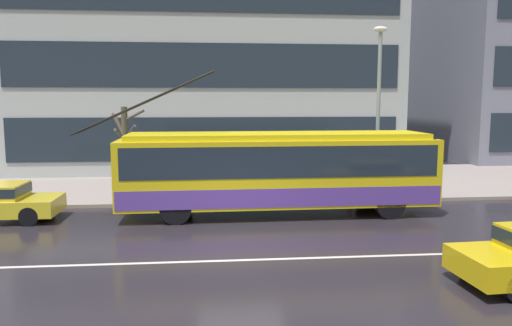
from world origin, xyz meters
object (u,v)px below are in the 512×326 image
Objects in this scene: pedestrian_at_shelter at (371,158)px; pedestrian_approaching_curb at (180,152)px; pedestrian_waiting_by_pole at (196,160)px; trolleybus at (278,170)px; pedestrian_walking_past at (351,155)px; street_lamp at (379,97)px; street_tree_bare at (125,143)px.

pedestrian_at_shelter is 8.23m from pedestrian_approaching_curb.
pedestrian_waiting_by_pole is at bearing -175.70° from pedestrian_at_shelter.
trolleybus is 6.57× the size of pedestrian_waiting_by_pole.
trolleybus is at bearing -137.32° from pedestrian_walking_past.
pedestrian_approaching_curb is at bearing 168.01° from street_lamp.
pedestrian_approaching_curb is at bearing 108.82° from pedestrian_waiting_by_pole.
pedestrian_at_shelter is at bearing -11.64° from street_tree_bare.
pedestrian_walking_past is at bearing -9.78° from street_tree_bare.
pedestrian_approaching_curb is 0.30× the size of street_lamp.
street_lamp is 1.90× the size of street_tree_bare.
street_lamp is at bearing -31.53° from pedestrian_at_shelter.
street_lamp is (8.28, -1.76, 2.40)m from pedestrian_approaching_curb.
street_tree_bare is at bearing 168.36° from pedestrian_at_shelter.
street_lamp reaches higher than street_tree_bare.
trolleybus is 1.82× the size of street_lamp.
pedestrian_walking_past is at bearing 42.68° from trolleybus.
pedestrian_waiting_by_pole is 0.53× the size of street_tree_bare.
pedestrian_approaching_curb is 2.30m from pedestrian_waiting_by_pole.
pedestrian_waiting_by_pole is 4.22m from street_tree_bare.
street_tree_bare is (-10.52, 2.17, 0.54)m from pedestrian_at_shelter.
pedestrian_approaching_curb is at bearing -12.42° from street_tree_bare.
trolleybus is 5.96m from street_lamp.
pedestrian_at_shelter is at bearing 33.65° from trolleybus.
street_tree_bare reaches higher than pedestrian_walking_past.
pedestrian_approaching_curb is 7.46m from pedestrian_walking_past.
trolleybus is 3.78m from pedestrian_waiting_by_pole.
street_tree_bare is (-9.82, 1.69, 0.46)m from pedestrian_walking_past.
pedestrian_at_shelter is at bearing -11.41° from pedestrian_approaching_curb.
trolleybus is 6.07× the size of pedestrian_approaching_curb.
trolleybus is 6.55× the size of pedestrian_at_shelter.
trolleybus is at bearing -38.60° from pedestrian_waiting_by_pole.
pedestrian_walking_past is 9.97m from street_tree_bare.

